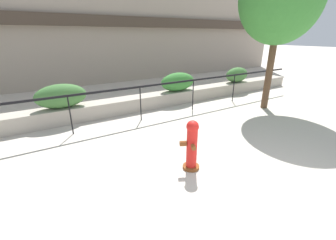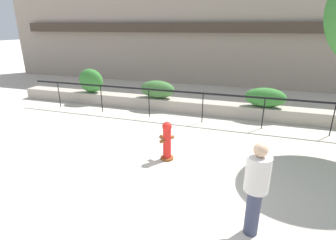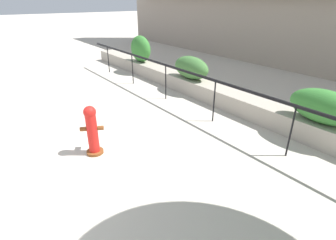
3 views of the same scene
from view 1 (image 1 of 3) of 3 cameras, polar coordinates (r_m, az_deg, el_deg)
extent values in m
plane|color=beige|center=(4.23, 25.30, -20.35)|extent=(120.00, 120.00, 0.00)
cube|color=gray|center=(13.89, -21.63, 25.03)|extent=(30.00, 1.00, 8.00)
cube|color=#3F3328|center=(13.18, -20.60, 22.65)|extent=(27.00, 0.36, 0.56)
cube|color=#ADA393|center=(8.41, -10.10, 3.86)|extent=(18.00, 0.70, 0.50)
cube|color=black|center=(7.22, -7.17, 8.36)|extent=(15.00, 0.05, 0.06)
cylinder|color=black|center=(6.78, -23.55, 1.17)|extent=(0.04, 0.04, 1.15)
cylinder|color=black|center=(7.35, -6.98, 4.21)|extent=(0.04, 0.04, 1.15)
cylinder|color=black|center=(8.44, 6.36, 6.40)|extent=(0.04, 0.04, 1.15)
cylinder|color=black|center=(9.88, 16.31, 7.81)|extent=(0.04, 0.04, 1.15)
cylinder|color=black|center=(11.54, 23.61, 8.69)|extent=(0.04, 0.04, 1.15)
ellipsoid|color=#427538|center=(7.75, -25.53, 5.50)|extent=(1.52, 0.70, 0.75)
ellipsoid|color=#387F33|center=(9.28, 2.51, 9.68)|extent=(1.53, 0.70, 0.74)
ellipsoid|color=#427538|center=(11.56, 17.10, 10.92)|extent=(1.31, 0.64, 0.71)
cylinder|color=brown|center=(4.89, 5.85, -11.73)|extent=(0.48, 0.48, 0.06)
cylinder|color=red|center=(4.66, 6.05, -7.01)|extent=(0.30, 0.30, 0.85)
sphere|color=red|center=(4.47, 6.28, -1.67)|extent=(0.25, 0.25, 0.25)
cylinder|color=brown|center=(4.59, 3.87, -5.97)|extent=(0.18, 0.17, 0.11)
cylinder|color=brown|center=(4.77, 5.75, -4.96)|extent=(0.14, 0.15, 0.09)
cylinder|color=brown|center=(4.47, 6.47, -6.88)|extent=(0.14, 0.15, 0.09)
cylinder|color=brown|center=(9.26, 24.26, 10.59)|extent=(0.24, 0.24, 2.60)
camera|label=2|loc=(5.45, 93.13, 7.69)|focal=28.00mm
camera|label=3|loc=(7.55, 48.36, 16.99)|focal=28.00mm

